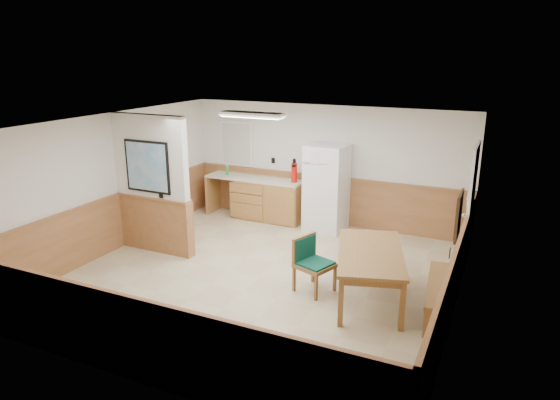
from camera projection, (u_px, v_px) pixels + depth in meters
The scene contains 20 objects.
ground at pixel (260, 276), 8.14m from camera, with size 6.00×6.00×0.00m, color beige.
ceiling at pixel (258, 123), 7.43m from camera, with size 6.00×6.00×0.02m, color white.
back_wall at pixel (325, 165), 10.40m from camera, with size 6.00×0.02×2.50m, color white.
right_wall at pixel (461, 231), 6.57m from camera, with size 0.02×6.00×2.50m, color white.
left_wall at pixel (112, 183), 9.00m from camera, with size 0.02×6.00×2.50m, color white.
wainscot_back at pixel (324, 200), 10.59m from camera, with size 6.00×0.04×1.00m, color #AD6E45.
wainscot_right at pixel (454, 283), 6.80m from camera, with size 0.04×6.00×1.00m, color #AD6E45.
wainscot_left at pixel (117, 222), 9.21m from camera, with size 0.04×6.00×1.00m, color #AD6E45.
partition_wall at pixel (152, 186), 8.87m from camera, with size 1.50×0.20×2.50m.
kitchen_counter at pixel (267, 199), 10.83m from camera, with size 2.20×0.61×1.00m.
exterior_door at pixel (470, 206), 8.30m from camera, with size 0.07×1.02×2.15m.
kitchen_window at pixel (237, 144), 11.14m from camera, with size 0.80×0.04×1.00m.
wall_painting at pixel (459, 216), 6.24m from camera, with size 0.04×0.50×0.60m.
fluorescent_fixture at pixel (252, 115), 8.90m from camera, with size 1.20×0.30×0.09m.
refrigerator at pixel (326, 188), 10.11m from camera, with size 0.82×0.75×1.76m.
dining_table at pixel (370, 257), 7.24m from camera, with size 1.41×2.01×0.75m.
dining_bench at pixel (440, 290), 6.92m from camera, with size 0.49×1.57×0.45m.
dining_chair at pixel (310, 259), 7.58m from camera, with size 0.82×0.68×0.85m.
fire_extinguisher at pixel (294, 172), 10.40m from camera, with size 0.14×0.14×0.50m.
soap_bottle at pixel (227, 171), 11.05m from camera, with size 0.06×0.06×0.20m, color green.
Camera 1 is at (3.44, -6.62, 3.52)m, focal length 32.00 mm.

